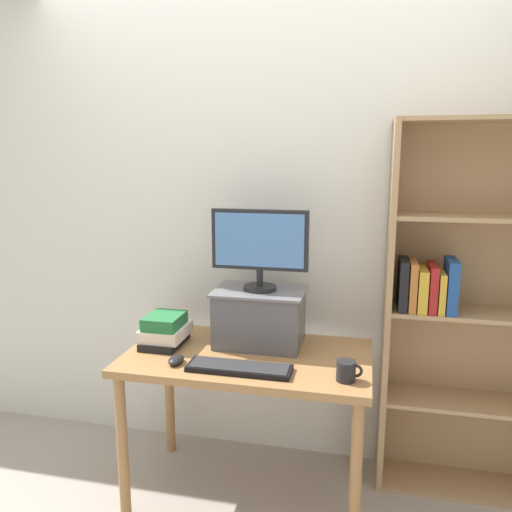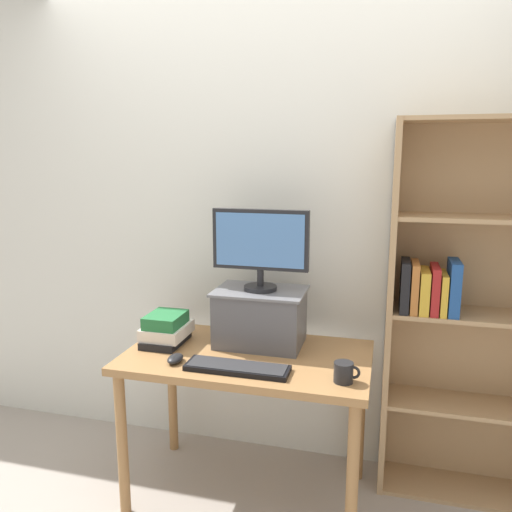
{
  "view_description": "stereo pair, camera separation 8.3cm",
  "coord_description": "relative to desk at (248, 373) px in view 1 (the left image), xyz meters",
  "views": [
    {
      "loc": [
        0.52,
        -2.14,
        1.65
      ],
      "look_at": [
        0.03,
        0.06,
        1.2
      ],
      "focal_mm": 35.0,
      "sensor_mm": 36.0,
      "label": 1
    },
    {
      "loc": [
        0.6,
        -2.12,
        1.65
      ],
      "look_at": [
        0.03,
        0.06,
        1.2
      ],
      "focal_mm": 35.0,
      "sensor_mm": 36.0,
      "label": 2
    }
  ],
  "objects": [
    {
      "name": "bookshelf_unit",
      "position": [
        1.04,
        0.33,
        0.28
      ],
      "size": [
        0.9,
        0.28,
        1.82
      ],
      "color": "tan",
      "rests_on": "ground_plane"
    },
    {
      "name": "coffee_mug",
      "position": [
        0.46,
        -0.19,
        0.14
      ],
      "size": [
        0.11,
        0.08,
        0.08
      ],
      "color": "black",
      "rests_on": "desk"
    },
    {
      "name": "riser_box",
      "position": [
        0.03,
        0.14,
        0.24
      ],
      "size": [
        0.44,
        0.31,
        0.27
      ],
      "color": "#515156",
      "rests_on": "desk"
    },
    {
      "name": "back_wall",
      "position": [
        0.0,
        0.48,
        0.65
      ],
      "size": [
        7.0,
        0.08,
        2.6
      ],
      "color": "silver",
      "rests_on": "ground_plane"
    },
    {
      "name": "computer_mouse",
      "position": [
        -0.28,
        -0.18,
        0.11
      ],
      "size": [
        0.06,
        0.1,
        0.04
      ],
      "color": "black",
      "rests_on": "desk"
    },
    {
      "name": "book_stack",
      "position": [
        -0.42,
        0.03,
        0.17
      ],
      "size": [
        0.2,
        0.25,
        0.15
      ],
      "color": "black",
      "rests_on": "desk"
    },
    {
      "name": "computer_monitor",
      "position": [
        0.03,
        0.14,
        0.59
      ],
      "size": [
        0.47,
        0.16,
        0.39
      ],
      "color": "black",
      "rests_on": "riser_box"
    },
    {
      "name": "desk",
      "position": [
        0.0,
        0.0,
        0.0
      ],
      "size": [
        1.14,
        0.65,
        0.74
      ],
      "color": "#9E7042",
      "rests_on": "ground_plane"
    },
    {
      "name": "keyboard",
      "position": [
        0.01,
        -0.19,
        0.11
      ],
      "size": [
        0.45,
        0.13,
        0.02
      ],
      "color": "black",
      "rests_on": "desk"
    },
    {
      "name": "ground_plane",
      "position": [
        0.0,
        0.0,
        -0.65
      ],
      "size": [
        12.0,
        12.0,
        0.0
      ],
      "primitive_type": "plane",
      "color": "#9E9389"
    }
  ]
}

